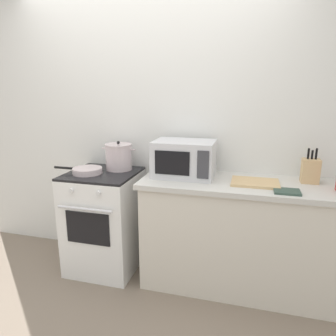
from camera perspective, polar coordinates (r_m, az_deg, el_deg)
The scene contains 11 objects.
ground_plane at distance 2.56m, azimuth -10.01°, elevation -25.33°, with size 10.00×10.00×0.00m, color #7A6B5B.
back_wall at distance 2.83m, azimuth 2.86°, elevation 6.65°, with size 4.40×0.10×2.50m, color silver.
lower_cabinet_right at distance 2.67m, azimuth 13.98°, elevation -12.56°, with size 1.64×0.56×0.88m, color beige.
countertop_right at distance 2.50m, azimuth 14.60°, elevation -3.06°, with size 1.70×0.60×0.04m, color beige.
stove at distance 2.92m, azimuth -11.72°, elevation -9.57°, with size 0.60×0.64×0.92m.
stock_pot at distance 2.82m, azimuth -9.17°, elevation 2.08°, with size 0.33×0.24×0.26m.
frying_pan at distance 2.76m, azimuth -14.90°, elevation -0.47°, with size 0.46×0.26×0.05m.
microwave at distance 2.56m, azimuth 3.07°, elevation 1.76°, with size 0.50×0.37×0.30m.
cutting_board at distance 2.47m, azimuth 15.93°, elevation -2.62°, with size 0.36×0.26×0.02m, color tan.
knife_block at distance 2.62m, azimuth 25.02°, elevation -0.44°, with size 0.13×0.10×0.28m.
oven_mitt at distance 2.33m, azimuth 21.32°, elevation -4.09°, with size 0.18×0.14×0.02m, color #384C42.
Camera 1 is at (0.89, -1.77, 1.62)m, focal length 32.67 mm.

